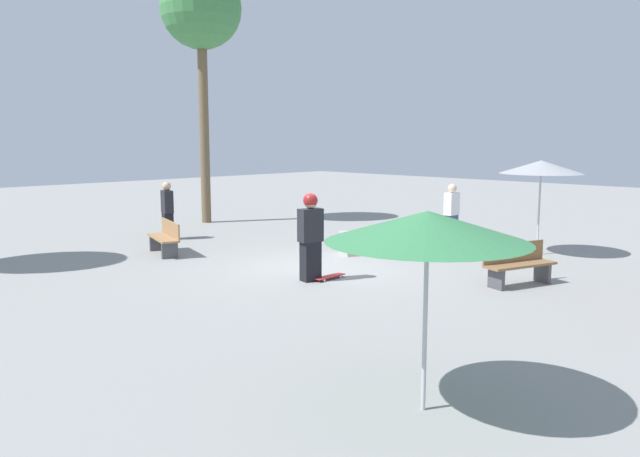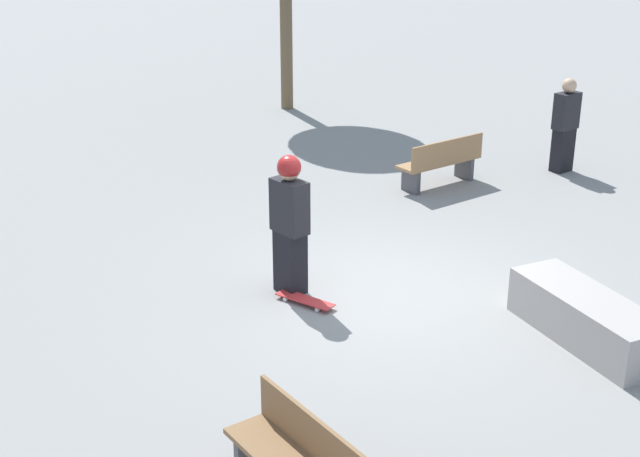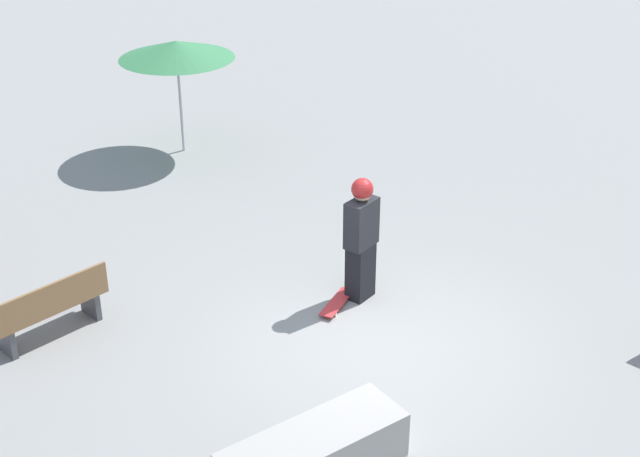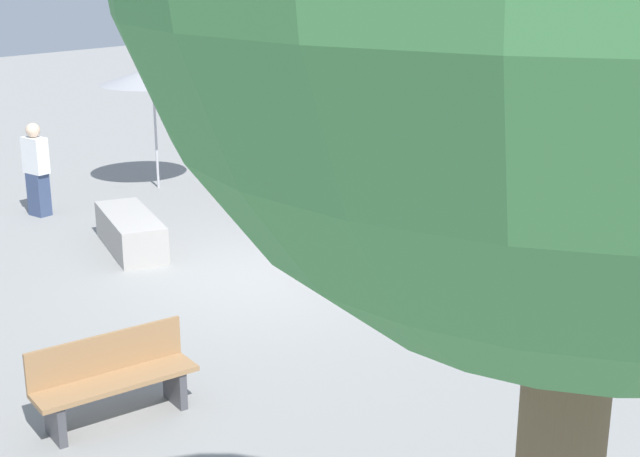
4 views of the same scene
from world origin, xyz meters
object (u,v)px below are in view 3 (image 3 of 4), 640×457
at_px(bench_near, 50,308).
at_px(shade_umbrella_green, 176,50).
at_px(concrete_ledge, 314,455).
at_px(skateboard, 337,302).
at_px(skater_main, 361,235).

distance_m(bench_near, shade_umbrella_green, 6.69).
relative_size(concrete_ledge, shade_umbrella_green, 0.97).
bearing_deg(concrete_ledge, skateboard, 111.30).
bearing_deg(skateboard, bench_near, -54.23).
height_order(skater_main, concrete_ledge, skater_main).
height_order(skater_main, bench_near, skater_main).
xyz_separation_m(bench_near, shade_umbrella_green, (-2.12, 6.15, 1.59)).
xyz_separation_m(concrete_ledge, shade_umbrella_green, (-6.38, 6.96, 1.74)).
relative_size(skater_main, shade_umbrella_green, 0.84).
bearing_deg(skateboard, skater_main, 152.76).
xyz_separation_m(skater_main, skateboard, (-0.18, -0.37, -0.93)).
distance_m(concrete_ledge, bench_near, 4.34).
bearing_deg(skater_main, shade_umbrella_green, -111.37).
xyz_separation_m(skateboard, shade_umbrella_green, (-5.16, 3.82, 1.96)).
distance_m(concrete_ledge, shade_umbrella_green, 9.60).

